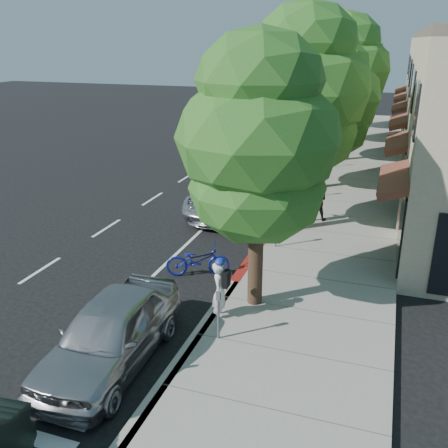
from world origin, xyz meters
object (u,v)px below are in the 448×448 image
at_px(street_tree_2, 326,100).
at_px(bicycle, 198,260).
at_px(street_tree_5, 359,73).
at_px(street_tree_3, 342,72).
at_px(silver_suv, 232,193).
at_px(pedestrian, 318,201).
at_px(street_tree_4, 351,80).
at_px(dark_suv_far, 307,126).
at_px(cyclist, 220,292).
at_px(near_car_a, 110,333).
at_px(street_tree_0, 258,143).
at_px(dark_sedan, 275,153).
at_px(white_pickup, 303,141).
at_px(street_tree_1, 304,93).

relative_size(street_tree_2, bicycle, 3.65).
height_order(street_tree_2, bicycle, street_tree_2).
bearing_deg(street_tree_5, bicycle, -94.37).
distance_m(street_tree_3, silver_suv, 11.78).
xyz_separation_m(bicycle, silver_suv, (-0.91, 6.20, 0.31)).
bearing_deg(pedestrian, street_tree_4, -92.09).
bearing_deg(dark_suv_far, street_tree_4, -25.18).
bearing_deg(pedestrian, silver_suv, -8.07).
height_order(street_tree_3, dark_suv_far, street_tree_3).
bearing_deg(street_tree_5, street_tree_2, -90.00).
xyz_separation_m(cyclist, pedestrian, (1.21, 8.24, 0.09)).
height_order(street_tree_5, near_car_a, street_tree_5).
xyz_separation_m(street_tree_3, street_tree_5, (0.00, 12.00, -0.70)).
relative_size(street_tree_3, pedestrian, 5.41).
xyz_separation_m(street_tree_5, silver_suv, (-3.10, -22.50, -3.64)).
xyz_separation_m(street_tree_0, street_tree_2, (-0.00, 12.00, -0.26)).
bearing_deg(street_tree_0, street_tree_3, 90.00).
xyz_separation_m(dark_suv_far, pedestrian, (3.66, -18.72, 0.19)).
relative_size(street_tree_0, street_tree_4, 1.03).
bearing_deg(dark_suv_far, street_tree_0, -76.09).
xyz_separation_m(bicycle, near_car_a, (-0.19, -4.80, 0.27)).
xyz_separation_m(street_tree_0, street_tree_4, (-0.00, 24.00, -0.25)).
bearing_deg(pedestrian, near_car_a, 70.65).
xyz_separation_m(cyclist, bicycle, (-1.54, 2.30, -0.32)).
bearing_deg(dark_sedan, street_tree_2, -50.84).
height_order(dark_sedan, near_car_a, dark_sedan).
height_order(street_tree_4, cyclist, street_tree_4).
xyz_separation_m(street_tree_5, pedestrian, (0.56, -22.76, -3.53)).
bearing_deg(pedestrian, cyclist, 77.61).
bearing_deg(white_pickup, street_tree_3, -36.13).
relative_size(street_tree_0, street_tree_2, 1.01).
relative_size(street_tree_4, near_car_a, 1.53).
distance_m(cyclist, dark_sedan, 16.76).
bearing_deg(dark_suv_far, street_tree_1, -74.07).
xyz_separation_m(street_tree_0, street_tree_3, (-0.00, 18.00, 0.60)).
bearing_deg(silver_suv, street_tree_3, 73.27).
height_order(street_tree_2, white_pickup, street_tree_2).
xyz_separation_m(white_pickup, dark_suv_far, (-0.70, 5.72, 0.01)).
distance_m(street_tree_2, cyclist, 13.47).
bearing_deg(dark_sedan, cyclist, -83.32).
height_order(street_tree_4, dark_suv_far, street_tree_4).
height_order(street_tree_1, pedestrian, street_tree_1).
bearing_deg(silver_suv, pedestrian, -4.35).
distance_m(street_tree_1, white_pickup, 15.10).
relative_size(street_tree_2, street_tree_5, 0.98).
height_order(street_tree_2, cyclist, street_tree_2).
distance_m(white_pickup, near_car_a, 23.73).
distance_m(street_tree_4, street_tree_5, 6.00).
bearing_deg(bicycle, cyclist, -167.84).
height_order(street_tree_3, bicycle, street_tree_3).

